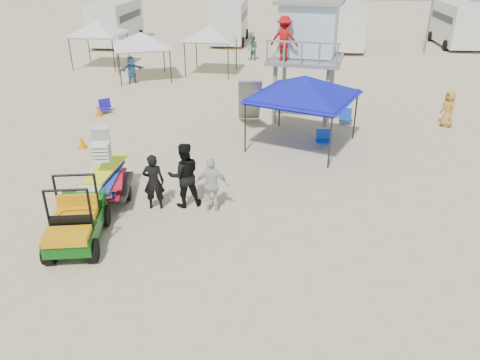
# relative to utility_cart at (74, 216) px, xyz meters

# --- Properties ---
(ground) EXTENTS (140.00, 140.00, 0.00)m
(ground) POSITION_rel_utility_cart_xyz_m (3.57, -1.54, -0.81)
(ground) COLOR beige
(ground) RESTS_ON ground
(utility_cart) EXTENTS (1.53, 2.46, 1.75)m
(utility_cart) POSITION_rel_utility_cart_xyz_m (0.00, 0.00, 0.00)
(utility_cart) COLOR #0B4C0F
(utility_cart) RESTS_ON ground
(surf_trailer) EXTENTS (1.58, 2.46, 2.08)m
(surf_trailer) POSITION_rel_utility_cart_xyz_m (0.00, 2.33, 0.03)
(surf_trailer) COLOR black
(surf_trailer) RESTS_ON ground
(man_left) EXTENTS (0.67, 0.49, 1.70)m
(man_left) POSITION_rel_utility_cart_xyz_m (1.52, 2.03, 0.03)
(man_left) COLOR black
(man_left) RESTS_ON ground
(man_mid) EXTENTS (1.16, 1.04, 1.96)m
(man_mid) POSITION_rel_utility_cart_xyz_m (2.37, 2.28, 0.17)
(man_mid) COLOR black
(man_mid) RESTS_ON ground
(man_right) EXTENTS (0.97, 0.41, 1.64)m
(man_right) POSITION_rel_utility_cart_xyz_m (3.22, 2.03, 0.01)
(man_right) COLOR silver
(man_right) RESTS_ON ground
(lifeguard_tower) EXTENTS (3.53, 3.53, 4.87)m
(lifeguard_tower) POSITION_rel_utility_cart_xyz_m (5.98, 11.11, 2.82)
(lifeguard_tower) COLOR gray
(lifeguard_tower) RESTS_ON ground
(canopy_blue) EXTENTS (4.44, 4.44, 3.13)m
(canopy_blue) POSITION_rel_utility_cart_xyz_m (5.91, 7.45, 1.77)
(canopy_blue) COLOR black
(canopy_blue) RESTS_ON ground
(canopy_white_a) EXTENTS (3.84, 3.84, 3.08)m
(canopy_white_a) POSITION_rel_utility_cart_xyz_m (-3.08, 17.23, 1.71)
(canopy_white_a) COLOR black
(canopy_white_a) RESTS_ON ground
(canopy_white_b) EXTENTS (3.01, 3.01, 3.25)m
(canopy_white_b) POSITION_rel_utility_cart_xyz_m (-6.77, 20.27, 1.89)
(canopy_white_b) COLOR black
(canopy_white_b) RESTS_ON ground
(canopy_white_c) EXTENTS (2.99, 2.99, 3.29)m
(canopy_white_c) POSITION_rel_utility_cart_xyz_m (0.71, 18.96, 1.93)
(canopy_white_c) COLOR black
(canopy_white_c) RESTS_ON ground
(umbrella_a) EXTENTS (2.46, 2.49, 1.83)m
(umbrella_a) POSITION_rel_utility_cart_xyz_m (-4.65, 19.14, 0.10)
(umbrella_a) COLOR red
(umbrella_a) RESTS_ON ground
(umbrella_b) EXTENTS (2.38, 2.40, 1.59)m
(umbrella_b) POSITION_rel_utility_cart_xyz_m (2.17, 19.44, -0.02)
(umbrella_b) COLOR yellow
(umbrella_b) RESTS_ON ground
(cone_near) EXTENTS (0.34, 0.34, 0.50)m
(cone_near) POSITION_rel_utility_cart_xyz_m (-3.24, 10.23, -0.56)
(cone_near) COLOR #D56B06
(cone_near) RESTS_ON ground
(cone_far) EXTENTS (0.34, 0.34, 0.50)m
(cone_far) POSITION_rel_utility_cart_xyz_m (-2.46, 6.33, -0.56)
(cone_far) COLOR orange
(cone_far) RESTS_ON ground
(beach_chair_a) EXTENTS (0.73, 0.84, 0.64)m
(beach_chair_a) POSITION_rel_utility_cart_xyz_m (-3.15, 10.72, -0.50)
(beach_chair_a) COLOR #1B0FA8
(beach_chair_a) RESTS_ON ground
(beach_chair_b) EXTENTS (0.58, 0.62, 0.64)m
(beach_chair_b) POSITION_rel_utility_cart_xyz_m (6.75, 7.39, -0.50)
(beach_chair_b) COLOR #103AB3
(beach_chair_b) RESTS_ON ground
(beach_chair_c) EXTENTS (0.54, 0.58, 0.64)m
(beach_chair_c) POSITION_rel_utility_cart_xyz_m (7.91, 10.22, -0.50)
(beach_chair_c) COLOR #0F40A9
(beach_chair_c) RESTS_ON ground
(rv_far_left) EXTENTS (2.64, 6.80, 3.25)m
(rv_far_left) POSITION_rel_utility_cart_xyz_m (-8.43, 28.45, 0.99)
(rv_far_left) COLOR silver
(rv_far_left) RESTS_ON ground
(rv_mid_left) EXTENTS (2.65, 6.50, 3.25)m
(rv_mid_left) POSITION_rel_utility_cart_xyz_m (0.57, 29.95, 0.99)
(rv_mid_left) COLOR silver
(rv_mid_left) RESTS_ON ground
(rv_mid_right) EXTENTS (2.64, 7.00, 3.25)m
(rv_mid_right) POSITION_rel_utility_cart_xyz_m (9.57, 28.45, 0.99)
(rv_mid_right) COLOR silver
(rv_mid_right) RESTS_ON ground
(rv_far_right) EXTENTS (2.64, 6.60, 3.25)m
(rv_far_right) POSITION_rel_utility_cart_xyz_m (18.57, 29.95, 0.99)
(rv_far_right) COLOR silver
(rv_far_right) RESTS_ON ground
(distant_beachgoers) EXTENTS (16.67, 13.74, 1.67)m
(distant_beachgoers) POSITION_rel_utility_cart_xyz_m (2.62, 17.07, -0.02)
(distant_beachgoers) COLOR #BA8435
(distant_beachgoers) RESTS_ON ground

